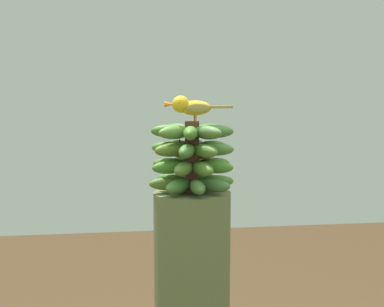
# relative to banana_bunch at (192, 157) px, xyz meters

# --- Properties ---
(banana_bunch) EXTENTS (0.27, 0.27, 0.22)m
(banana_bunch) POSITION_rel_banana_bunch_xyz_m (0.00, 0.00, 0.00)
(banana_bunch) COLOR #4C2D1E
(banana_bunch) RESTS_ON banana_tree
(perched_bird) EXTENTS (0.06, 0.21, 0.08)m
(perched_bird) POSITION_rel_banana_bunch_xyz_m (0.00, 0.01, 0.15)
(perched_bird) COLOR #C68933
(perched_bird) RESTS_ON banana_bunch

